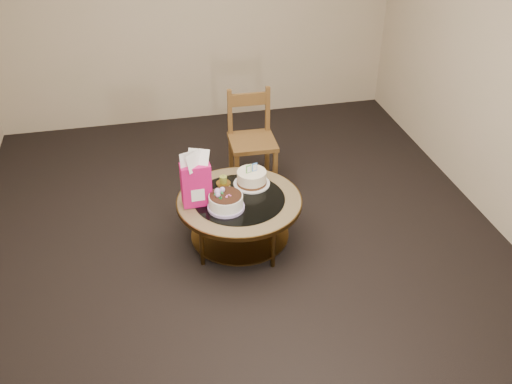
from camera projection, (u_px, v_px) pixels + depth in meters
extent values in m
plane|color=black|center=(240.00, 243.00, 4.85)|extent=(5.00, 5.00, 0.00)
cube|color=#BEA990|center=(194.00, 8.00, 6.17)|extent=(4.50, 0.02, 2.60)
cube|color=#BEA990|center=(366.00, 383.00, 2.10)|extent=(4.50, 0.02, 2.60)
cylinder|color=brown|center=(274.00, 205.00, 4.96)|extent=(0.04, 0.04, 0.42)
cylinder|color=brown|center=(210.00, 203.00, 4.98)|extent=(0.04, 0.04, 0.42)
cylinder|color=brown|center=(202.00, 244.00, 4.51)|extent=(0.04, 0.04, 0.42)
cylinder|color=brown|center=(273.00, 246.00, 4.49)|extent=(0.04, 0.04, 0.42)
cylinder|color=brown|center=(240.00, 234.00, 4.80)|extent=(0.82, 0.82, 0.02)
cylinder|color=brown|center=(239.00, 201.00, 4.61)|extent=(1.02, 1.02, 0.04)
cylinder|color=olive|center=(239.00, 200.00, 4.61)|extent=(1.00, 1.00, 0.01)
cylinder|color=black|center=(239.00, 199.00, 4.60)|extent=(0.74, 0.74, 0.01)
cylinder|color=#B097D6|center=(226.00, 207.00, 4.48)|extent=(0.29, 0.29, 0.02)
cylinder|color=white|center=(226.00, 202.00, 4.46)|extent=(0.27, 0.27, 0.12)
cylinder|color=black|center=(226.00, 195.00, 4.42)|extent=(0.25, 0.25, 0.01)
sphere|color=#B097D6|center=(218.00, 191.00, 4.43)|extent=(0.05, 0.05, 0.05)
sphere|color=#B097D6|center=(222.00, 190.00, 4.45)|extent=(0.05, 0.05, 0.05)
sphere|color=#B097D6|center=(218.00, 195.00, 4.39)|extent=(0.04, 0.04, 0.04)
cone|color=#207934|center=(223.00, 194.00, 4.43)|extent=(0.03, 0.04, 0.02)
cone|color=#207934|center=(215.00, 195.00, 4.42)|extent=(0.04, 0.04, 0.02)
cone|color=#207934|center=(224.00, 190.00, 4.48)|extent=(0.04, 0.03, 0.02)
cone|color=#207934|center=(221.00, 197.00, 4.38)|extent=(0.04, 0.04, 0.02)
cylinder|color=white|center=(252.00, 184.00, 4.78)|extent=(0.31, 0.31, 0.01)
cylinder|color=#4A2915|center=(252.00, 182.00, 4.77)|extent=(0.25, 0.25, 0.02)
cylinder|color=beige|center=(252.00, 176.00, 4.74)|extent=(0.24, 0.24, 0.09)
cube|color=#57AF4B|center=(249.00, 169.00, 4.68)|extent=(0.05, 0.02, 0.07)
cube|color=white|center=(249.00, 169.00, 4.68)|extent=(0.04, 0.02, 0.06)
cube|color=#458AEC|center=(255.00, 167.00, 4.70)|extent=(0.05, 0.02, 0.07)
cube|color=white|center=(255.00, 167.00, 4.70)|extent=(0.04, 0.02, 0.06)
cube|color=#BF125E|center=(196.00, 184.00, 4.45)|extent=(0.24, 0.14, 0.36)
cube|color=white|center=(197.00, 191.00, 4.48)|extent=(0.11, 0.13, 0.10)
cube|color=#ECD961|center=(223.00, 184.00, 4.77)|extent=(0.10, 0.10, 0.01)
cylinder|color=gold|center=(223.00, 183.00, 4.76)|extent=(0.12, 0.12, 0.01)
cylinder|color=olive|center=(223.00, 180.00, 4.74)|extent=(0.06, 0.06, 0.06)
cylinder|color=black|center=(223.00, 176.00, 4.72)|extent=(0.00, 0.00, 0.01)
cube|color=brown|center=(252.00, 142.00, 5.40)|extent=(0.44, 0.44, 0.04)
cube|color=brown|center=(237.00, 174.00, 5.34)|extent=(0.04, 0.04, 0.46)
cube|color=brown|center=(275.00, 170.00, 5.40)|extent=(0.04, 0.04, 0.46)
cube|color=brown|center=(231.00, 155.00, 5.64)|extent=(0.04, 0.04, 0.46)
cube|color=brown|center=(267.00, 152.00, 5.70)|extent=(0.04, 0.04, 0.46)
cube|color=brown|center=(230.00, 113.00, 5.39)|extent=(0.04, 0.04, 0.47)
cube|color=brown|center=(268.00, 110.00, 5.44)|extent=(0.04, 0.04, 0.47)
cube|color=brown|center=(249.00, 99.00, 5.35)|extent=(0.37, 0.04, 0.12)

